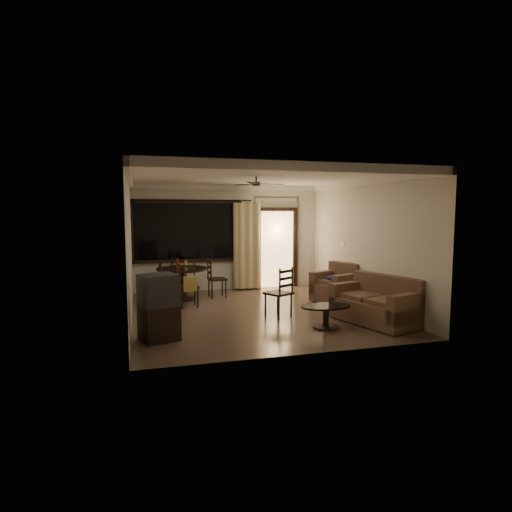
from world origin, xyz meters
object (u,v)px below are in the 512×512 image
object	(u,v)px
dining_table	(182,275)
dining_chair_north	(178,284)
dining_chair_east	(217,286)
side_chair	(279,302)
armchair	(337,286)
coffee_table	(326,313)
dining_chair_west	(153,290)
tv_cabinet	(159,307)
sofa	(377,305)
dining_chair_south	(189,293)

from	to	relation	value
dining_table	dining_chair_north	xyz separation A→B (m)	(-0.05, 0.59, -0.31)
dining_chair_east	side_chair	world-z (taller)	side_chair
dining_table	side_chair	size ratio (longest dim) A/B	1.20
armchair	side_chair	xyz separation A→B (m)	(-1.78, -1.05, -0.06)
coffee_table	side_chair	size ratio (longest dim) A/B	0.93
dining_table	dining_chair_west	distance (m)	0.76
dining_chair_west	dining_chair_east	distance (m)	1.52
side_chair	dining_chair_north	bearing A→B (deg)	-87.62
dining_chair_north	coffee_table	distance (m)	4.44
tv_cabinet	coffee_table	bearing A→B (deg)	-19.81
tv_cabinet	side_chair	world-z (taller)	tv_cabinet
tv_cabinet	sofa	distance (m)	4.03
dining_chair_south	dining_chair_north	distance (m)	1.45
coffee_table	side_chair	distance (m)	1.14
dining_table	side_chair	bearing A→B (deg)	-53.07
dining_chair_west	tv_cabinet	bearing A→B (deg)	-3.39
dining_table	dining_chair_east	world-z (taller)	dining_table
dining_chair_north	armchair	bearing A→B (deg)	150.05
dining_chair_north	armchair	size ratio (longest dim) A/B	0.84
armchair	coffee_table	distance (m)	2.38
dining_chair_north	sofa	size ratio (longest dim) A/B	0.53
armchair	coffee_table	size ratio (longest dim) A/B	1.21
coffee_table	side_chair	world-z (taller)	side_chair
coffee_table	dining_chair_west	bearing A→B (deg)	132.64
dining_table	armchair	world-z (taller)	dining_table
dining_chair_south	coffee_table	size ratio (longest dim) A/B	1.01
dining_chair_east	coffee_table	distance (m)	3.55
dining_chair_west	sofa	size ratio (longest dim) A/B	0.53
dining_chair_south	dining_chair_north	bearing A→B (deg)	90.42
dining_table	dining_chair_east	size ratio (longest dim) A/B	1.27
dining_table	sofa	xyz separation A→B (m)	(3.33, -3.13, -0.25)
dining_chair_west	dining_chair_south	xyz separation A→B (m)	(0.73, -0.81, 0.02)
dining_table	armchair	size ratio (longest dim) A/B	1.07
dining_table	dining_chair_south	size ratio (longest dim) A/B	1.27
dining_chair_west	dining_chair_north	world-z (taller)	same
armchair	dining_table	bearing A→B (deg)	138.78
dining_table	dining_chair_east	distance (m)	0.89
dining_chair_north	coffee_table	size ratio (longest dim) A/B	1.01
tv_cabinet	coffee_table	size ratio (longest dim) A/B	1.16
dining_chair_east	armchair	bearing A→B (deg)	-118.11
tv_cabinet	coffee_table	distance (m)	2.94
dining_chair_north	dining_chair_east	bearing A→B (deg)	144.93
dining_chair_south	sofa	xyz separation A→B (m)	(3.28, -2.27, 0.04)
armchair	dining_chair_east	bearing A→B (deg)	132.59
coffee_table	side_chair	bearing A→B (deg)	119.44
tv_cabinet	sofa	size ratio (longest dim) A/B	0.60
dining_chair_west	dining_chair_east	world-z (taller)	same
dining_table	dining_chair_north	distance (m)	0.67
armchair	side_chair	distance (m)	2.07
dining_table	sofa	world-z (taller)	dining_table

